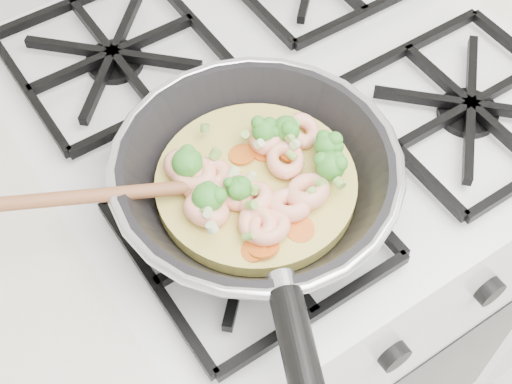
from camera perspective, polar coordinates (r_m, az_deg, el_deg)
stove at (r=1.23m, az=1.69°, el=-6.08°), size 0.60×0.60×0.92m
skillet at (r=0.71m, az=-0.08°, el=0.79°), size 0.45×0.46×0.10m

